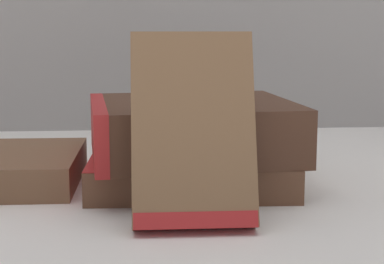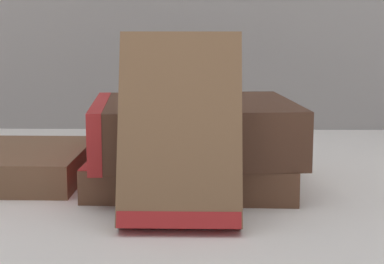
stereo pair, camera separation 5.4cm
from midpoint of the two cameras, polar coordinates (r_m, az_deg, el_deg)
The scene contains 6 objects.
ground_plane at distance 0.60m, azimuth -5.99°, elevation -4.83°, with size 3.00×3.00×0.00m, color white.
book_flat_bottom at distance 0.61m, azimuth -3.21°, elevation -3.19°, with size 0.19×0.18×0.03m.
book_flat_top at distance 0.59m, azimuth -3.13°, elevation 0.27°, with size 0.20×0.18×0.05m.
book_leaning_front at distance 0.47m, azimuth -3.16°, elevation -0.45°, with size 0.09×0.07×0.14m.
pocket_watch at distance 0.58m, azimuth -0.87°, elevation 2.97°, with size 0.05×0.05×0.01m.
reading_glasses at distance 0.74m, azimuth -7.28°, elevation -1.94°, with size 0.10×0.07×0.00m.
Camera 1 is at (-0.01, -0.58, 0.15)m, focal length 60.00 mm.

